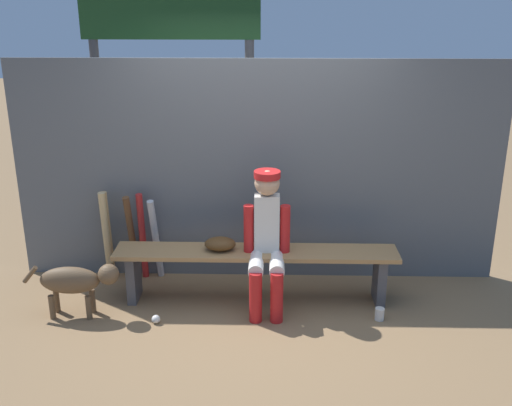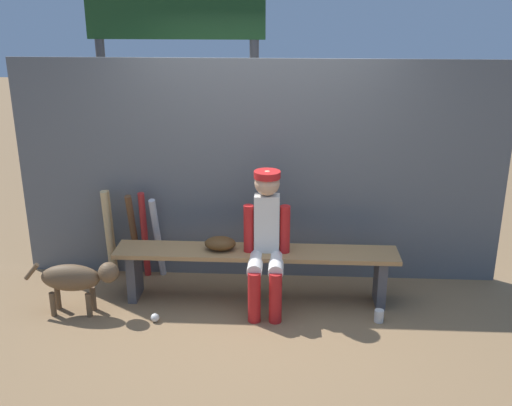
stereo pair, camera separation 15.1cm
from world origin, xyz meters
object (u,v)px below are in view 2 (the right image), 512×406
at_px(dugout_bench, 256,262).
at_px(bat_aluminum_red, 145,235).
at_px(player_seated, 266,236).
at_px(dog, 77,278).
at_px(cup_on_ground, 379,316).
at_px(baseball, 155,318).
at_px(bat_wood_natural, 109,235).
at_px(bat_wood_tan, 111,233).
at_px(baseball_glove, 220,243).
at_px(cup_on_bench, 260,242).
at_px(bat_wood_dark, 134,235).
at_px(bat_aluminum_silver, 158,238).
at_px(scoreboard, 182,31).

xyz_separation_m(dugout_bench, bat_aluminum_red, (-1.11, 0.42, 0.06)).
distance_m(player_seated, dog, 1.68).
xyz_separation_m(cup_on_ground, dog, (-2.62, 0.01, 0.28)).
relative_size(player_seated, bat_aluminum_red, 1.39).
relative_size(player_seated, baseball, 16.75).
height_order(bat_wood_natural, bat_wood_tan, bat_wood_natural).
bearing_deg(dog, baseball_glove, 14.83).
relative_size(player_seated, cup_on_bench, 11.26).
distance_m(bat_wood_dark, cup_on_ground, 2.45).
relative_size(player_seated, baseball_glove, 4.43).
distance_m(dugout_bench, bat_aluminum_silver, 1.05).
relative_size(baseball_glove, baseball, 3.78).
relative_size(dugout_bench, scoreboard, 0.77).
xyz_separation_m(baseball_glove, bat_wood_dark, (-0.90, 0.43, -0.12)).
bearing_deg(dugout_bench, dog, -168.17).
height_order(bat_aluminum_silver, bat_wood_dark, bat_wood_dark).
height_order(bat_aluminum_red, cup_on_ground, bat_aluminum_red).
relative_size(baseball_glove, bat_wood_natural, 0.30).
bearing_deg(baseball, player_seated, 19.06).
height_order(dugout_bench, baseball_glove, baseball_glove).
height_order(player_seated, bat_wood_natural, player_seated).
height_order(dugout_bench, bat_wood_dark, bat_wood_dark).
distance_m(bat_aluminum_silver, bat_wood_dark, 0.25).
bearing_deg(bat_wood_tan, bat_wood_dark, -4.96).
bearing_deg(scoreboard, bat_wood_natural, -112.95).
bearing_deg(dog, cup_on_bench, 14.16).
height_order(player_seated, bat_aluminum_red, player_seated).
xyz_separation_m(bat_wood_natural, dog, (-0.09, -0.69, -0.13)).
bearing_deg(bat_wood_natural, bat_aluminum_silver, 1.68).
distance_m(player_seated, cup_on_bench, 0.24).
bearing_deg(dog, dugout_bench, 11.83).
distance_m(bat_wood_dark, cup_on_bench, 1.30).
height_order(bat_aluminum_red, bat_wood_natural, bat_wood_natural).
bearing_deg(bat_aluminum_red, baseball_glove, -28.06).
bearing_deg(cup_on_bench, dog, -165.84).
distance_m(bat_aluminum_silver, cup_on_bench, 1.06).
bearing_deg(dog, scoreboard, 72.17).
bearing_deg(bat_aluminum_silver, baseball_glove, -30.30).
bearing_deg(player_seated, dugout_bench, 130.32).
height_order(bat_wood_dark, bat_wood_natural, bat_wood_natural).
height_order(dugout_bench, player_seated, player_seated).
bearing_deg(bat_aluminum_silver, scoreboard, 86.37).
xyz_separation_m(bat_aluminum_red, scoreboard, (0.22, 1.27, 1.84)).
xyz_separation_m(baseball, scoreboard, (-0.05, 2.13, 2.25)).
bearing_deg(bat_wood_dark, bat_wood_natural, -164.57).
relative_size(cup_on_bench, dog, 0.13).
xyz_separation_m(baseball_glove, bat_aluminum_silver, (-0.65, 0.38, -0.12)).
height_order(player_seated, bat_wood_tan, player_seated).
height_order(cup_on_bench, dog, cup_on_bench).
xyz_separation_m(player_seated, bat_aluminum_red, (-1.21, 0.53, -0.23)).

